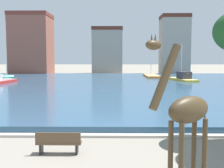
{
  "coord_description": "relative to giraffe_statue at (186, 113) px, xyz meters",
  "views": [
    {
      "loc": [
        2.62,
        -6.31,
        3.88
      ],
      "look_at": [
        2.36,
        11.85,
        2.2
      ],
      "focal_mm": 46.55,
      "sensor_mm": 36.0,
      "label": 1
    }
  ],
  "objects": [
    {
      "name": "harbor_water",
      "position": [
        -4.62,
        30.05,
        -2.07
      ],
      "size": [
        90.1,
        48.22,
        0.42
      ],
      "primitive_type": "cube",
      "color": "#2D5170",
      "rests_on": "ground"
    },
    {
      "name": "quay_edge_coping",
      "position": [
        -4.62,
        5.69,
        -2.23
      ],
      "size": [
        90.1,
        0.5,
        0.12
      ],
      "primitive_type": "cube",
      "color": "#ADA89E",
      "rests_on": "ground"
    },
    {
      "name": "giraffe_statue",
      "position": [
        0.0,
        0.0,
        0.0
      ],
      "size": [
        2.26,
        1.84,
        4.48
      ],
      "color": "#42331E",
      "rests_on": "ground"
    },
    {
      "name": "sailboat_orange",
      "position": [
        4.31,
        44.39,
        -1.89
      ],
      "size": [
        2.22,
        9.52,
        8.29
      ],
      "color": "orange",
      "rests_on": "ground"
    },
    {
      "name": "sailboat_teal",
      "position": [
        -19.62,
        38.19,
        -1.83
      ],
      "size": [
        4.04,
        6.43,
        9.57
      ],
      "color": "teal",
      "rests_on": "ground"
    },
    {
      "name": "sailboat_yellow",
      "position": [
        7.86,
        35.59,
        -1.73
      ],
      "size": [
        3.44,
        7.85,
        5.79
      ],
      "color": "gold",
      "rests_on": "ground"
    },
    {
      "name": "park_bench",
      "position": [
        -4.29,
        3.08,
        -1.8
      ],
      "size": [
        1.8,
        0.44,
        0.92
      ],
      "color": "brown",
      "rests_on": "ground"
    },
    {
      "name": "townhouse_end_terrace",
      "position": [
        -20.79,
        56.5,
        4.47
      ],
      "size": [
        8.55,
        8.14,
        13.48
      ],
      "color": "#8E5142",
      "rests_on": "ground"
    },
    {
      "name": "townhouse_wide_warehouse",
      "position": [
        -4.03,
        59.98,
        3.09
      ],
      "size": [
        6.99,
        7.01,
        10.72
      ],
      "color": "gray",
      "rests_on": "ground"
    },
    {
      "name": "townhouse_corner_house",
      "position": [
        10.9,
        56.83,
        4.28
      ],
      "size": [
        6.12,
        6.12,
        13.1
      ],
      "color": "gray",
      "rests_on": "ground"
    }
  ]
}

